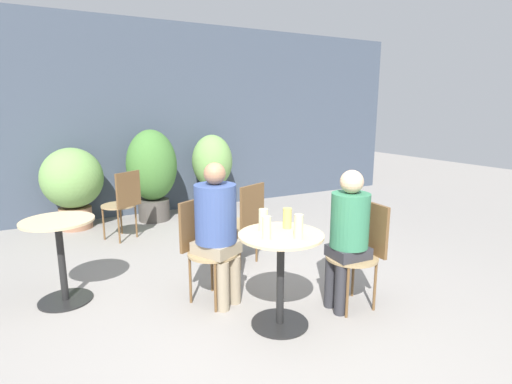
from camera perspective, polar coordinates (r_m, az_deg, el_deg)
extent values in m
plane|color=gray|center=(3.27, 0.67, -19.13)|extent=(20.00, 20.00, 0.00)
cube|color=#3D4756|center=(6.56, -16.58, 9.89)|extent=(10.00, 0.06, 3.00)
cylinder|color=black|center=(3.35, 3.41, -18.18)|extent=(0.46, 0.46, 0.01)
cylinder|color=black|center=(3.18, 3.50, -12.49)|extent=(0.06, 0.06, 0.72)
cylinder|color=#CCB284|center=(3.05, 3.59, -6.18)|extent=(0.65, 0.65, 0.02)
cylinder|color=black|center=(4.06, -25.52, -13.73)|extent=(0.46, 0.46, 0.01)
cylinder|color=black|center=(3.92, -26.00, -8.89)|extent=(0.06, 0.06, 0.72)
cylinder|color=#CCB284|center=(3.81, -26.51, -3.70)|extent=(0.60, 0.60, 0.02)
cylinder|color=#997F56|center=(3.51, 13.52, -9.07)|extent=(0.44, 0.44, 0.02)
cylinder|color=brown|center=(3.59, 16.63, -12.75)|extent=(0.02, 0.02, 0.44)
cylinder|color=brown|center=(3.78, 13.70, -11.24)|extent=(0.02, 0.02, 0.44)
cylinder|color=brown|center=(3.41, 12.93, -13.84)|extent=(0.02, 0.02, 0.44)
cylinder|color=brown|center=(3.62, 10.09, -12.16)|extent=(0.02, 0.02, 0.44)
cube|color=brown|center=(3.56, 16.20, -4.98)|extent=(0.05, 0.37, 0.44)
cylinder|color=#997F56|center=(3.53, -6.18, -8.70)|extent=(0.44, 0.44, 0.02)
cylinder|color=brown|center=(3.80, -6.33, -10.85)|extent=(0.02, 0.02, 0.44)
cylinder|color=brown|center=(3.61, -9.37, -12.23)|extent=(0.02, 0.02, 0.44)
cylinder|color=brown|center=(3.63, -2.84, -11.91)|extent=(0.02, 0.02, 0.44)
cylinder|color=brown|center=(3.43, -5.83, -13.46)|extent=(0.02, 0.02, 0.44)
cube|color=brown|center=(3.58, -8.67, -4.53)|extent=(0.35, 0.20, 0.44)
cylinder|color=#997F56|center=(5.45, -19.02, -1.82)|extent=(0.44, 0.44, 0.02)
cylinder|color=brown|center=(5.31, -19.00, -4.72)|extent=(0.02, 0.02, 0.44)
cylinder|color=brown|center=(5.50, -16.76, -4.03)|extent=(0.02, 0.02, 0.44)
cylinder|color=brown|center=(5.53, -20.95, -4.23)|extent=(0.02, 0.02, 0.44)
cylinder|color=brown|center=(5.70, -18.73, -3.58)|extent=(0.02, 0.02, 0.44)
cube|color=brown|center=(5.26, -17.78, 0.36)|extent=(0.33, 0.22, 0.44)
cylinder|color=#997F56|center=(4.36, -2.57, -4.55)|extent=(0.44, 0.44, 0.02)
cylinder|color=brown|center=(4.24, -2.32, -8.29)|extent=(0.02, 0.02, 0.44)
cylinder|color=brown|center=(4.45, 0.07, -7.28)|extent=(0.02, 0.02, 0.44)
cylinder|color=brown|center=(4.42, -5.18, -7.47)|extent=(0.02, 0.02, 0.44)
cylinder|color=brown|center=(4.62, -2.76, -6.55)|extent=(0.02, 0.02, 0.44)
cube|color=brown|center=(4.18, -0.53, -1.98)|extent=(0.35, 0.18, 0.44)
cylinder|color=#2D2D33|center=(3.56, 10.55, -12.64)|extent=(0.10, 0.10, 0.43)
cylinder|color=#2D2D33|center=(3.46, 11.97, -13.49)|extent=(0.10, 0.10, 0.43)
cube|color=#2D2D33|center=(3.47, 13.04, -8.31)|extent=(0.32, 0.29, 0.10)
cylinder|color=#337551|center=(3.38, 13.26, -3.94)|extent=(0.32, 0.32, 0.45)
sphere|color=#DBAD89|center=(3.31, 13.53, 1.43)|extent=(0.19, 0.19, 0.19)
cylinder|color=gray|center=(3.46, -4.74, -13.25)|extent=(0.11, 0.11, 0.43)
cylinder|color=gray|center=(3.57, -3.07, -12.37)|extent=(0.11, 0.11, 0.43)
cube|color=gray|center=(3.48, -5.70, -7.86)|extent=(0.42, 0.44, 0.11)
cylinder|color=#384C84|center=(3.39, -5.80, -3.06)|extent=(0.36, 0.36, 0.50)
sphere|color=#9E7051|center=(3.32, -5.93, 2.63)|extent=(0.19, 0.19, 0.19)
cylinder|color=beige|center=(3.10, 1.05, -3.99)|extent=(0.07, 0.07, 0.17)
cylinder|color=beige|center=(2.90, 1.52, -5.12)|extent=(0.07, 0.07, 0.17)
cylinder|color=beige|center=(2.92, 6.11, -4.94)|extent=(0.07, 0.07, 0.18)
cylinder|color=#DBC65B|center=(3.17, 4.49, -3.75)|extent=(0.07, 0.07, 0.16)
cylinder|color=#93664C|center=(6.23, -24.32, -3.37)|extent=(0.44, 0.44, 0.30)
ellipsoid|color=#709E51|center=(6.11, -24.79, 1.82)|extent=(0.83, 0.83, 0.84)
cylinder|color=#47423D|center=(6.28, -14.34, -2.48)|extent=(0.46, 0.46, 0.31)
ellipsoid|color=#427533|center=(6.15, -14.67, 3.72)|extent=(0.74, 0.74, 1.06)
cylinder|color=slate|center=(6.64, -6.15, -0.98)|extent=(0.49, 0.49, 0.41)
ellipsoid|color=#709E51|center=(6.53, -6.27, 4.40)|extent=(0.65, 0.65, 0.85)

